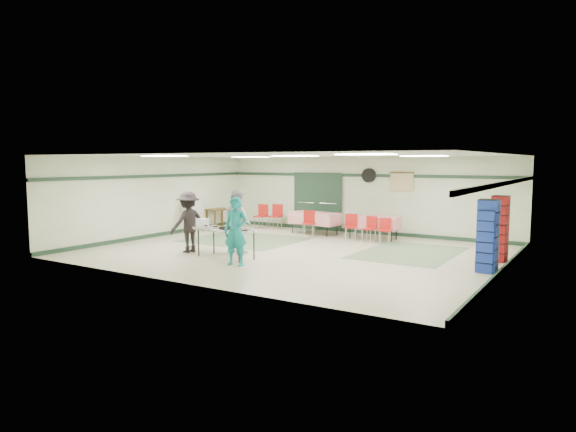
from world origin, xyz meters
The scene contains 42 objects.
floor centered at (0.00, 0.00, 0.00)m, with size 11.00×11.00×0.00m, color #BCB197.
ceiling centered at (0.00, 0.00, 2.70)m, with size 11.00×11.00×0.00m, color silver.
wall_back centered at (0.00, 4.50, 1.35)m, with size 11.00×11.00×0.00m, color beige.
wall_front centered at (0.00, -4.50, 1.35)m, with size 11.00×11.00×0.00m, color beige.
wall_left centered at (-5.50, 0.00, 1.35)m, with size 9.00×9.00×0.00m, color beige.
wall_right centered at (5.50, 0.00, 1.35)m, with size 9.00×9.00×0.00m, color beige.
trim_back centered at (0.00, 4.47, 2.05)m, with size 11.00×0.06×0.10m, color #1D3525.
baseboard_back centered at (0.00, 4.47, 0.06)m, with size 11.00×0.06×0.12m, color #1D3525.
trim_left centered at (-5.47, 0.00, 2.05)m, with size 9.00×0.06×0.10m, color #1D3525.
baseboard_left centered at (-5.47, 0.00, 0.06)m, with size 9.00×0.06×0.12m, color #1D3525.
trim_right centered at (5.47, 0.00, 2.05)m, with size 9.00×0.06×0.10m, color #1D3525.
baseboard_right centered at (5.47, 0.00, 0.06)m, with size 9.00×0.06×0.12m, color #1D3525.
green_patch_a centered at (-2.50, 1.00, 0.00)m, with size 3.50×3.00×0.01m, color #5C7858.
green_patch_b centered at (2.80, 1.50, 0.00)m, with size 2.50×3.50×0.01m, color #5C7858.
double_door_left centered at (-2.20, 4.44, 1.05)m, with size 0.90×0.06×2.10m, color gray.
double_door_right centered at (-1.25, 4.44, 1.05)m, with size 0.90×0.06×2.10m, color gray.
door_frame centered at (-1.73, 4.42, 1.05)m, with size 2.00×0.03×2.15m, color #1D3525.
wall_fan centered at (0.30, 4.44, 2.05)m, with size 0.50×0.50×0.10m, color black.
scroll_banner centered at (1.50, 4.44, 1.85)m, with size 0.80×0.02×0.60m, color tan.
serving_table centered at (-1.02, -1.82, 0.71)m, with size 1.78×0.87×0.76m.
sheet_tray_right centered at (-0.45, -1.90, 0.77)m, with size 0.55×0.41×0.02m, color silver.
sheet_tray_mid centered at (-1.09, -1.67, 0.77)m, with size 0.62×0.47×0.02m, color silver.
sheet_tray_left centered at (-1.61, -1.90, 0.77)m, with size 0.62×0.47×0.02m, color silver.
baking_pan centered at (-0.91, -1.81, 0.80)m, with size 0.45×0.28×0.08m, color black.
foam_box_stack centered at (-1.88, -1.73, 0.87)m, with size 0.25×0.23×0.23m, color white.
volunteer_teal centered at (-0.20, -2.43, 0.84)m, with size 0.61×0.40×1.68m, color teal.
volunteer_grey centered at (-1.25, -1.02, 0.87)m, with size 0.85×0.66×1.74m, color gray.
volunteer_dark centered at (-2.47, -1.68, 0.85)m, with size 1.10×0.63×1.70m, color black.
dining_table_a centered at (0.95, 3.36, 0.57)m, with size 1.72×0.85×0.77m.
dining_table_b centered at (-1.25, 3.36, 0.57)m, with size 1.87×1.01×0.77m.
chair_a centered at (1.09, 2.78, 0.49)m, with size 0.42×0.42×0.81m.
chair_b centered at (0.43, 2.78, 0.52)m, with size 0.52×0.52×0.85m.
chair_c centered at (1.59, 2.78, 0.48)m, with size 0.44×0.44×0.78m.
chair_d centered at (-1.14, 2.79, 0.53)m, with size 0.52×0.52×0.87m.
chair_loose_a centered at (-3.17, 3.85, 0.57)m, with size 0.48×0.48×0.93m.
chair_loose_b centered at (-3.70, 3.64, 0.56)m, with size 0.46×0.46×0.91m.
crate_stack_blue_a centered at (5.15, -0.02, 0.72)m, with size 0.37×0.37×1.45m, color #192B9A.
crate_stack_red centered at (5.15, 1.49, 0.84)m, with size 0.37×0.37×1.68m, color maroon.
crate_stack_blue_b centered at (5.15, 0.04, 0.84)m, with size 0.43×0.43×1.68m, color #192B9A.
printer_table centered at (-5.15, 2.83, 0.64)m, with size 0.74×1.00×0.74m.
office_printer centered at (-5.15, 1.23, 0.92)m, with size 0.43×0.38×0.34m, color #B6B5B0.
broom centered at (-5.23, 1.16, 0.63)m, with size 0.03×0.03×1.22m, color brown.
Camera 1 is at (7.47, -12.21, 2.53)m, focal length 32.00 mm.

